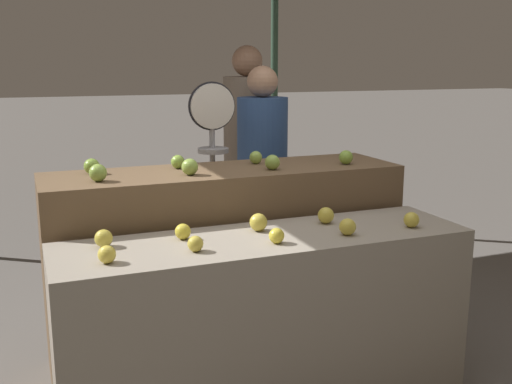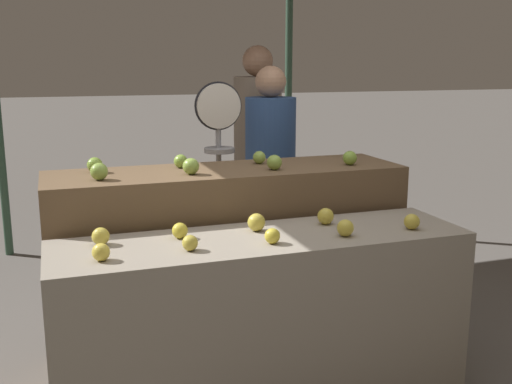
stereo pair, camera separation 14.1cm
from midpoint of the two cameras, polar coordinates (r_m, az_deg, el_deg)
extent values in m
cylinder|color=#33513D|center=(6.03, 1.06, 8.15)|extent=(0.07, 0.07, 2.51)
cube|color=gray|center=(2.98, -0.40, -12.42)|extent=(1.98, 0.55, 0.88)
cube|color=brown|center=(3.46, -4.03, -6.85)|extent=(1.98, 0.55, 1.10)
sphere|color=yellow|center=(2.54, -15.58, -5.76)|extent=(0.07, 0.07, 0.07)
sphere|color=gold|center=(2.62, -7.34, -4.93)|extent=(0.07, 0.07, 0.07)
sphere|color=gold|center=(2.71, 0.38, -4.21)|extent=(0.07, 0.07, 0.07)
sphere|color=gold|center=(2.86, 7.32, -3.31)|extent=(0.08, 0.08, 0.08)
sphere|color=gold|center=(3.05, 13.31, -2.59)|extent=(0.08, 0.08, 0.08)
sphere|color=gold|center=(2.76, -15.75, -4.28)|extent=(0.08, 0.08, 0.08)
sphere|color=gold|center=(2.80, -8.42, -3.76)|extent=(0.07, 0.07, 0.07)
sphere|color=gold|center=(2.91, -1.09, -2.90)|extent=(0.09, 0.09, 0.09)
sphere|color=gold|center=(3.06, 5.36, -2.24)|extent=(0.08, 0.08, 0.08)
sphere|color=#8EB247|center=(3.08, -16.10, 1.76)|extent=(0.09, 0.09, 0.09)
sphere|color=#8EB247|center=(3.16, -7.60, 2.38)|extent=(0.09, 0.09, 0.09)
sphere|color=#8EB247|center=(3.29, 0.34, 2.85)|extent=(0.08, 0.08, 0.08)
sphere|color=#84AD3D|center=(3.50, 7.42, 3.29)|extent=(0.08, 0.08, 0.08)
sphere|color=#84AD3D|center=(3.30, -16.57, 2.36)|extent=(0.08, 0.08, 0.08)
sphere|color=#84AD3D|center=(3.36, -8.65, 2.85)|extent=(0.08, 0.08, 0.08)
sphere|color=#8EB247|center=(3.49, -1.18, 3.31)|extent=(0.07, 0.07, 0.07)
cylinder|color=#99999E|center=(3.99, -5.11, -1.79)|extent=(0.04, 0.04, 1.44)
cylinder|color=black|center=(3.88, -5.29, 8.15)|extent=(0.31, 0.01, 0.31)
cylinder|color=silver|center=(3.86, -5.22, 8.13)|extent=(0.29, 0.02, 0.29)
cylinder|color=#99999E|center=(3.88, -5.16, 4.99)|extent=(0.01, 0.01, 0.14)
cylinder|color=#99999E|center=(3.89, -5.14, 3.97)|extent=(0.20, 0.20, 0.03)
cube|color=#2D2D38|center=(4.42, -0.33, -4.81)|extent=(0.29, 0.21, 0.77)
cylinder|color=#2D4C84|center=(4.27, -0.34, 4.50)|extent=(0.42, 0.42, 0.67)
sphere|color=tan|center=(4.23, -0.35, 10.48)|extent=(0.22, 0.22, 0.22)
cube|color=#2D2D38|center=(4.90, -1.62, -2.69)|extent=(0.30, 0.20, 0.84)
cylinder|color=#756656|center=(4.76, -1.68, 6.52)|extent=(0.41, 0.41, 0.73)
sphere|color=#936B51|center=(4.74, -1.72, 12.37)|extent=(0.24, 0.24, 0.24)
camera|label=1|loc=(0.07, -91.31, -0.28)|focal=42.00mm
camera|label=2|loc=(0.07, 88.69, 0.28)|focal=42.00mm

